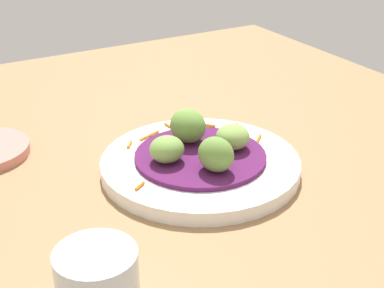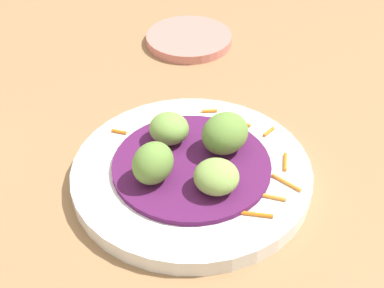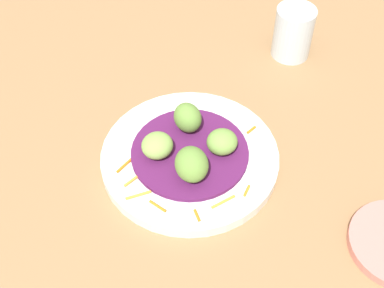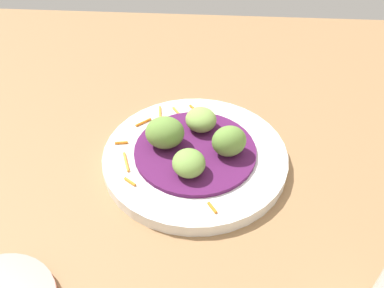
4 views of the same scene
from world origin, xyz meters
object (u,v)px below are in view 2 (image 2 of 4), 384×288
guac_scoop_left (153,163)px  guac_scoop_center (216,177)px  side_plate_small (189,39)px  guac_scoop_right (228,132)px  main_plate (191,174)px  guac_scoop_back (169,128)px

guac_scoop_left → guac_scoop_center: size_ratio=1.02×
side_plate_small → guac_scoop_right: bearing=149.5°
guac_scoop_left → guac_scoop_center: guac_scoop_left is taller
guac_scoop_left → guac_scoop_center: (-5.26, -4.15, -0.58)cm
guac_scoop_left → side_plate_small: size_ratio=0.36×
main_plate → guac_scoop_left: size_ratio=5.51×
guac_scoop_back → side_plate_small: bearing=-43.7°
guac_scoop_back → side_plate_small: (19.81, -18.91, -3.55)cm
guac_scoop_right → side_plate_small: (25.07, -14.76, -4.17)cm
guac_scoop_left → main_plate: bearing=-96.7°
guac_scoop_right → main_plate: bearing=83.3°
guac_scoop_right → side_plate_small: size_ratio=0.42×
guac_scoop_left → guac_scoop_back: 6.72cm
guac_scoop_center → side_plate_small: (29.22, -20.02, -3.52)cm
guac_scoop_right → guac_scoop_back: guac_scoop_right is taller
guac_scoop_center → guac_scoop_right: bearing=-51.7°
guac_scoop_left → guac_scoop_right: 9.47cm
guac_scoop_center → guac_scoop_back: bearing=-6.7°
guac_scoop_right → side_plate_small: bearing=-30.5°
main_plate → guac_scoop_left: guac_scoop_left is taller
guac_scoop_left → guac_scoop_back: guac_scoop_left is taller
guac_scoop_left → guac_scoop_right: size_ratio=0.87×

